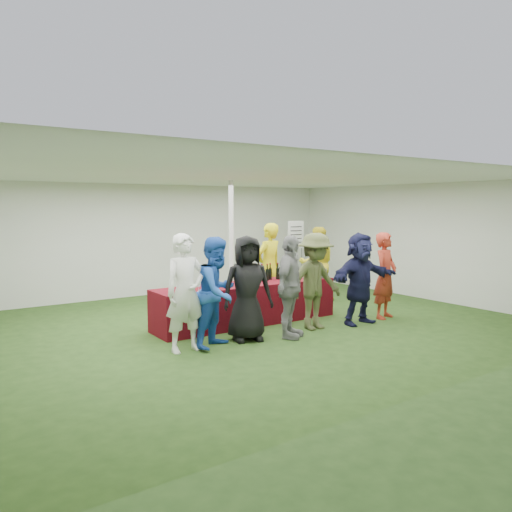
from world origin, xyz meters
TOP-DOWN VIEW (x-y plane):
  - ground at (0.00, 0.00)m, footprint 60.00×60.00m
  - tent at (0.50, 1.20)m, footprint 10.00×10.00m
  - serving_table at (0.19, 0.14)m, footprint 3.60×0.80m
  - wine_bottles at (0.80, 0.27)m, footprint 0.64×0.15m
  - wine_glasses at (-0.33, -0.11)m, footprint 2.74×0.13m
  - water_bottle at (0.22, 0.22)m, footprint 0.07×0.07m
  - bar_towel at (1.66, 0.19)m, footprint 0.25×0.18m
  - dump_bucket at (1.82, -0.08)m, footprint 0.22×0.22m
  - wine_list_sign at (3.20, 2.42)m, footprint 0.50×0.03m
  - staff_pourer at (1.22, 0.87)m, footprint 0.74×0.56m
  - staff_back at (2.77, 1.11)m, footprint 1.05×0.99m
  - customer_0 at (-1.56, -0.84)m, footprint 0.66×0.44m
  - customer_1 at (-1.04, -0.89)m, footprint 1.04×0.96m
  - customer_2 at (-0.46, -0.84)m, footprint 0.95×0.74m
  - customer_3 at (0.20, -1.12)m, footprint 1.06×0.91m
  - customer_4 at (0.93, -0.91)m, footprint 1.12×0.66m
  - customer_5 at (1.87, -1.08)m, footprint 1.59×0.55m
  - customer_6 at (2.64, -1.02)m, footprint 0.71×0.58m

SIDE VIEW (x-z plane):
  - ground at x=0.00m, z-range 0.00..0.00m
  - serving_table at x=0.19m, z-range 0.00..0.75m
  - bar_towel at x=1.66m, z-range 0.75..0.78m
  - customer_6 at x=2.64m, z-range 0.00..1.67m
  - dump_bucket at x=1.82m, z-range 0.75..0.93m
  - customer_5 at x=1.87m, z-range 0.00..1.70m
  - staff_back at x=2.77m, z-range 0.00..1.70m
  - customer_3 at x=0.20m, z-range 0.00..1.71m
  - water_bottle at x=0.22m, z-range 0.74..0.97m
  - customer_2 at x=-0.46m, z-range 0.00..1.71m
  - customer_4 at x=0.93m, z-range 0.00..1.71m
  - customer_1 at x=-1.04m, z-range 0.00..1.71m
  - wine_glasses at x=-0.33m, z-range 0.78..0.94m
  - wine_bottles at x=0.80m, z-range 0.71..1.03m
  - customer_0 at x=-1.56m, z-range 0.00..1.78m
  - staff_pourer at x=1.22m, z-range 0.00..1.83m
  - wine_list_sign at x=3.20m, z-range 0.42..2.22m
  - tent at x=0.50m, z-range -3.65..6.35m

